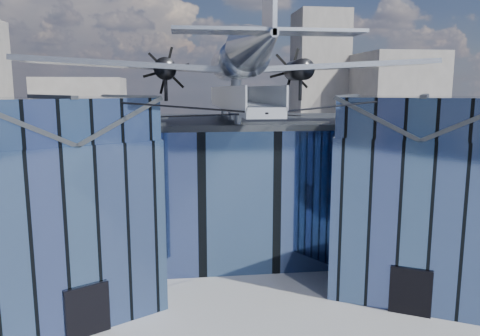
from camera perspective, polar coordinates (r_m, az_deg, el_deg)
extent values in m
plane|color=gray|center=(29.80, 0.51, -14.44)|extent=(120.00, 120.00, 0.00)
cube|color=#425A88|center=(36.90, -1.40, -1.96)|extent=(28.00, 14.00, 9.50)
cube|color=#292C31|center=(36.23, -1.44, 5.74)|extent=(28.00, 14.00, 0.40)
cube|color=#425A88|center=(27.81, -21.27, -6.48)|extent=(11.79, 11.43, 9.50)
cube|color=#425A88|center=(26.85, -22.03, 5.62)|extent=(11.56, 11.20, 2.20)
cube|color=#292C31|center=(26.34, -26.76, 5.23)|extent=(7.98, 9.23, 2.40)
cube|color=#292C31|center=(27.54, -17.50, 5.96)|extent=(7.98, 9.23, 2.40)
cube|color=#292C31|center=(26.81, -22.19, 8.07)|extent=(4.30, 7.10, 0.18)
cube|color=black|center=(25.36, -18.09, -16.20)|extent=(2.03, 1.32, 2.60)
cube|color=black|center=(29.29, -12.78, -5.25)|extent=(0.34, 0.34, 9.50)
cube|color=#425A88|center=(30.52, 20.81, -5.05)|extent=(11.79, 11.43, 9.50)
cube|color=#425A88|center=(29.66, 21.48, 5.97)|extent=(11.56, 11.20, 2.20)
cube|color=#292C31|center=(29.79, 17.13, 6.22)|extent=(7.98, 9.23, 2.40)
cube|color=#292C31|center=(29.69, 25.84, 5.68)|extent=(7.98, 9.23, 2.40)
cube|color=#292C31|center=(29.62, 21.61, 8.18)|extent=(4.30, 7.10, 0.18)
cube|color=black|center=(27.77, 20.07, -13.98)|extent=(2.03, 1.32, 2.60)
cube|color=black|center=(30.94, 12.44, -4.44)|extent=(0.34, 0.34, 9.50)
cube|color=#9CA1A9|center=(30.70, -0.36, 7.66)|extent=(1.80, 21.00, 0.50)
cube|color=#9CA1A9|center=(30.59, -2.06, 8.87)|extent=(0.08, 21.00, 1.10)
cube|color=#9CA1A9|center=(30.81, 1.32, 8.88)|extent=(0.08, 21.00, 1.10)
cylinder|color=#9CA1A9|center=(40.17, -2.04, 7.15)|extent=(0.44, 0.44, 1.35)
cylinder|color=#9CA1A9|center=(34.20, -1.09, 6.73)|extent=(0.44, 0.44, 1.35)
cylinder|color=#9CA1A9|center=(30.24, -0.25, 6.35)|extent=(0.44, 0.44, 1.35)
cylinder|color=#9CA1A9|center=(31.18, -0.48, 9.44)|extent=(0.70, 0.70, 1.40)
cylinder|color=black|center=(23.01, -11.20, 7.58)|extent=(10.55, 6.08, 0.69)
cylinder|color=black|center=(24.67, 14.16, 7.60)|extent=(10.55, 6.08, 0.69)
cylinder|color=black|center=(28.51, -5.90, 6.36)|extent=(6.09, 17.04, 1.19)
cylinder|color=black|center=(29.29, 5.99, 6.44)|extent=(6.09, 17.04, 1.19)
cylinder|color=#AAAFB7|center=(31.24, -0.49, 13.02)|extent=(2.50, 11.00, 2.50)
sphere|color=#AAAFB7|center=(36.69, -1.55, 12.50)|extent=(2.50, 2.50, 2.50)
cube|color=black|center=(35.74, -1.39, 13.69)|extent=(1.60, 1.40, 0.50)
cone|color=#AAAFB7|center=(22.38, 2.40, 15.14)|extent=(2.50, 7.00, 2.50)
cube|color=#AAAFB7|center=(20.25, 3.51, 16.29)|extent=(8.00, 1.80, 0.14)
cube|color=#AAAFB7|center=(32.15, -13.48, 12.13)|extent=(14.00, 3.20, 1.08)
cylinder|color=black|center=(32.59, -9.07, 11.79)|extent=(1.44, 3.20, 1.44)
cone|color=black|center=(34.39, -8.98, 11.67)|extent=(0.70, 0.70, 0.70)
cube|color=black|center=(34.54, -8.98, 11.66)|extent=(1.05, 0.06, 3.33)
cube|color=black|center=(34.54, -8.98, 11.66)|extent=(2.53, 0.06, 2.53)
cube|color=black|center=(34.54, -8.98, 11.66)|extent=(3.33, 0.06, 1.05)
cylinder|color=black|center=(31.96, -9.04, 9.64)|extent=(0.24, 0.24, 1.75)
cube|color=#AAAFB7|center=(33.75, 11.45, 12.07)|extent=(14.00, 3.20, 1.08)
cylinder|color=black|center=(33.64, 7.15, 11.76)|extent=(1.44, 3.20, 1.44)
cone|color=black|center=(35.38, 6.40, 11.67)|extent=(0.70, 0.70, 0.70)
cube|color=black|center=(35.53, 6.34, 11.66)|extent=(1.05, 0.06, 3.33)
cube|color=black|center=(35.53, 6.34, 11.66)|extent=(2.53, 0.06, 2.53)
cube|color=black|center=(35.53, 6.34, 11.66)|extent=(3.33, 0.06, 1.05)
cylinder|color=black|center=(33.03, 7.37, 9.67)|extent=(0.24, 0.24, 1.75)
cube|color=gray|center=(83.11, 18.22, 6.95)|extent=(12.00, 14.00, 18.00)
cube|color=gray|center=(83.70, -18.68, 5.57)|extent=(14.00, 10.00, 14.00)
cube|color=gray|center=(88.78, 9.60, 10.02)|extent=(9.00, 9.00, 26.00)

